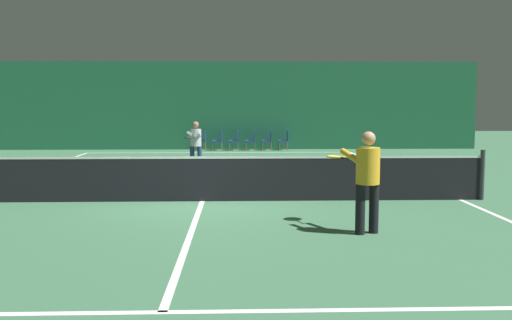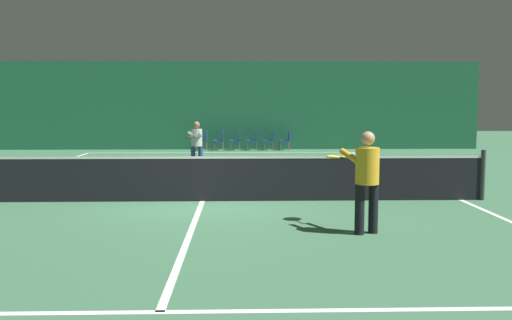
{
  "view_description": "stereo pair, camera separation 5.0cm",
  "coord_description": "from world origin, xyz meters",
  "views": [
    {
      "loc": [
        0.75,
        -11.86,
        2.05
      ],
      "look_at": [
        1.11,
        -0.57,
        0.93
      ],
      "focal_mm": 40.0,
      "sensor_mm": 36.0,
      "label": 1
    },
    {
      "loc": [
        0.8,
        -11.86,
        2.05
      ],
      "look_at": [
        1.11,
        -0.57,
        0.93
      ],
      "focal_mm": 40.0,
      "sensor_mm": 36.0,
      "label": 2
    }
  ],
  "objects": [
    {
      "name": "ground_plane",
      "position": [
        0.0,
        0.0,
        0.0
      ],
      "size": [
        60.0,
        60.0,
        0.0
      ],
      "primitive_type": "plane",
      "color": "#386647"
    },
    {
      "name": "backdrop_curtain",
      "position": [
        0.0,
        13.63,
        1.95
      ],
      "size": [
        23.0,
        0.12,
        3.9
      ],
      "color": "#1E5B3D",
      "rests_on": "ground"
    },
    {
      "name": "court_line_baseline_far",
      "position": [
        0.0,
        11.9,
        0.0
      ],
      "size": [
        11.0,
        0.1,
        0.0
      ],
      "color": "white",
      "rests_on": "ground"
    },
    {
      "name": "court_line_service_far",
      "position": [
        0.0,
        6.4,
        0.0
      ],
      "size": [
        8.25,
        0.1,
        0.0
      ],
      "color": "white",
      "rests_on": "ground"
    },
    {
      "name": "court_line_service_near",
      "position": [
        0.0,
        -6.4,
        0.0
      ],
      "size": [
        8.25,
        0.1,
        0.0
      ],
      "color": "white",
      "rests_on": "ground"
    },
    {
      "name": "court_line_sideline_right",
      "position": [
        5.5,
        0.0,
        0.0
      ],
      "size": [
        0.1,
        23.8,
        0.0
      ],
      "color": "white",
      "rests_on": "ground"
    },
    {
      "name": "court_line_centre",
      "position": [
        0.0,
        0.0,
        0.0
      ],
      "size": [
        0.1,
        12.8,
        0.0
      ],
      "color": "white",
      "rests_on": "ground"
    },
    {
      "name": "tennis_net",
      "position": [
        0.0,
        0.0,
        0.51
      ],
      "size": [
        12.0,
        0.1,
        1.07
      ],
      "color": "black",
      "rests_on": "ground"
    },
    {
      "name": "player_near",
      "position": [
        2.77,
        -3.03,
        0.94
      ],
      "size": [
        0.79,
        1.37,
        1.62
      ],
      "rotation": [
        0.0,
        0.0,
        1.93
      ],
      "color": "black",
      "rests_on": "ground"
    },
    {
      "name": "player_far",
      "position": [
        -0.55,
        5.73,
        0.87
      ],
      "size": [
        0.48,
        1.3,
        1.49
      ],
      "rotation": [
        0.0,
        0.0,
        -1.68
      ],
      "color": "navy",
      "rests_on": "ground"
    },
    {
      "name": "courtside_chair_0",
      "position": [
        -0.79,
        13.08,
        0.49
      ],
      "size": [
        0.44,
        0.44,
        0.84
      ],
      "rotation": [
        0.0,
        0.0,
        -1.57
      ],
      "color": "brown",
      "rests_on": "ground"
    },
    {
      "name": "courtside_chair_1",
      "position": [
        -0.06,
        13.08,
        0.49
      ],
      "size": [
        0.44,
        0.44,
        0.84
      ],
      "rotation": [
        0.0,
        0.0,
        -1.57
      ],
      "color": "brown",
      "rests_on": "ground"
    },
    {
      "name": "courtside_chair_2",
      "position": [
        0.66,
        13.08,
        0.49
      ],
      "size": [
        0.44,
        0.44,
        0.84
      ],
      "rotation": [
        0.0,
        0.0,
        -1.57
      ],
      "color": "brown",
      "rests_on": "ground"
    },
    {
      "name": "courtside_chair_3",
      "position": [
        1.38,
        13.08,
        0.49
      ],
      "size": [
        0.44,
        0.44,
        0.84
      ],
      "rotation": [
        0.0,
        0.0,
        -1.57
      ],
      "color": "brown",
      "rests_on": "ground"
    },
    {
      "name": "courtside_chair_4",
      "position": [
        2.1,
        13.08,
        0.49
      ],
      "size": [
        0.44,
        0.44,
        0.84
      ],
      "rotation": [
        0.0,
        0.0,
        -1.57
      ],
      "color": "brown",
      "rests_on": "ground"
    },
    {
      "name": "courtside_chair_5",
      "position": [
        2.83,
        13.08,
        0.49
      ],
      "size": [
        0.44,
        0.44,
        0.84
      ],
      "rotation": [
        0.0,
        0.0,
        -1.57
      ],
      "color": "brown",
      "rests_on": "ground"
    }
  ]
}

